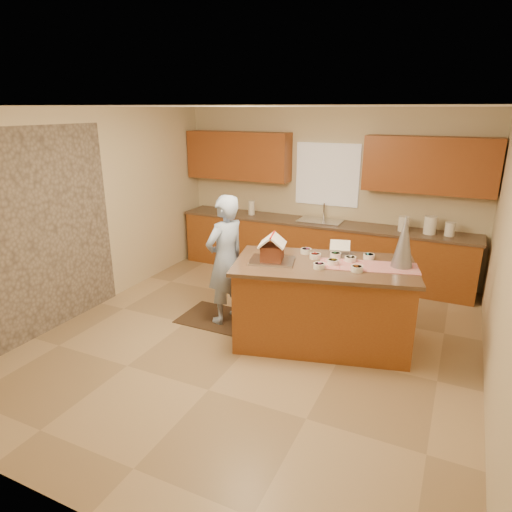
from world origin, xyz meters
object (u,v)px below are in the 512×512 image
at_px(island_base, 322,305).
at_px(tinsel_tree, 404,241).
at_px(gingerbread_house, 272,250).
at_px(boy, 225,260).

bearing_deg(island_base, tinsel_tree, 3.67).
xyz_separation_m(island_base, gingerbread_house, (-0.57, -0.20, 0.66)).
xyz_separation_m(island_base, boy, (-1.30, 0.02, 0.37)).
distance_m(island_base, boy, 1.35).
relative_size(island_base, tinsel_tree, 3.27).
distance_m(tinsel_tree, gingerbread_house, 1.46).
bearing_deg(tinsel_tree, island_base, -162.15).
bearing_deg(gingerbread_house, island_base, 19.38).
bearing_deg(island_base, gingerbread_house, -174.81).
height_order(island_base, gingerbread_house, gingerbread_house).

